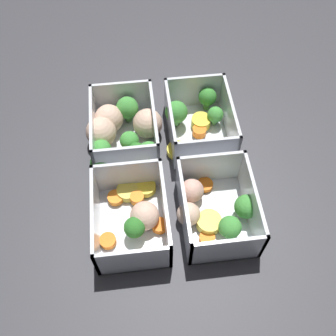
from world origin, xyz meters
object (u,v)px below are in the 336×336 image
object	(u,v)px
container_near_left	(122,131)
container_far_left	(197,121)
container_near_right	(135,217)
container_far_right	(215,209)

from	to	relation	value
container_near_left	container_far_left	bearing A→B (deg)	94.08
container_far_left	container_near_right	bearing A→B (deg)	-35.15
container_near_right	container_far_left	bearing A→B (deg)	144.85
container_far_right	container_far_left	bearing A→B (deg)	-179.79
container_near_left	container_far_right	world-z (taller)	same
container_near_left	container_far_left	size ratio (longest dim) A/B	0.99
container_near_right	container_far_left	distance (m)	0.21
container_near_left	container_near_right	world-z (taller)	same
container_near_right	container_far_right	distance (m)	0.12
container_near_right	container_far_left	xyz separation A→B (m)	(-0.17, 0.12, 0.00)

